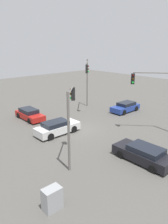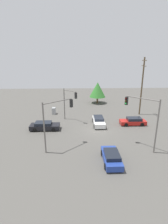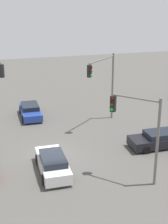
# 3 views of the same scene
# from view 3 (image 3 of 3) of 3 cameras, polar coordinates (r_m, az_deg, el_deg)

# --- Properties ---
(ground_plane) EXTENTS (80.00, 80.00, 0.00)m
(ground_plane) POSITION_cam_3_polar(r_m,az_deg,el_deg) (26.27, -5.19, -7.43)
(ground_plane) COLOR #54514C
(sedan_dark) EXTENTS (2.05, 4.71, 1.30)m
(sedan_dark) POSITION_cam_3_polar(r_m,az_deg,el_deg) (28.17, 12.38, -4.45)
(sedan_dark) COLOR black
(sedan_dark) RESTS_ON ground_plane
(sedan_white) EXTENTS (4.66, 1.91, 1.39)m
(sedan_white) POSITION_cam_3_polar(r_m,az_deg,el_deg) (23.89, -5.23, -8.52)
(sedan_white) COLOR silver
(sedan_white) RESTS_ON ground_plane
(sedan_blue) EXTENTS (4.32, 1.92, 1.28)m
(sedan_blue) POSITION_cam_3_polar(r_m,az_deg,el_deg) (34.25, -8.90, 0.18)
(sedan_blue) COLOR #233D93
(sedan_blue) RESTS_ON ground_plane
(traffic_signal_main) EXTENTS (3.14, 3.46, 6.39)m
(traffic_signal_main) POSITION_cam_3_polar(r_m,az_deg,el_deg) (31.20, 3.35, 5.70)
(traffic_signal_main) COLOR slate
(traffic_signal_main) RESTS_ON ground_plane
(traffic_signal_cross) EXTENTS (2.55, 2.50, 5.87)m
(traffic_signal_cross) POSITION_cam_3_polar(r_m,az_deg,el_deg) (21.87, 9.04, -1.87)
(traffic_signal_cross) COLOR slate
(traffic_signal_cross) RESTS_ON ground_plane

